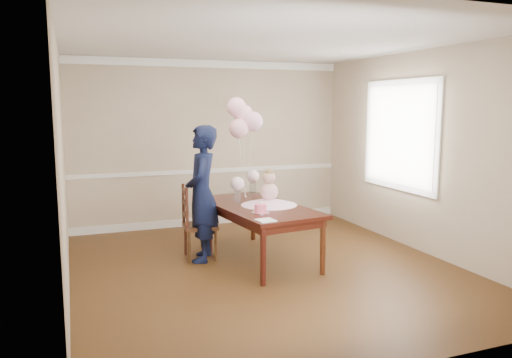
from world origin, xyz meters
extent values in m
cube|color=#341E0D|center=(0.00, 0.00, 0.00)|extent=(4.50, 5.00, 0.00)
cube|color=silver|center=(0.00, 0.00, 2.70)|extent=(4.50, 5.00, 0.02)
cube|color=tan|center=(0.00, 2.50, 1.35)|extent=(4.50, 0.02, 2.70)
cube|color=tan|center=(0.00, -2.50, 1.35)|extent=(4.50, 0.02, 2.70)
cube|color=tan|center=(-2.25, 0.00, 1.35)|extent=(0.02, 5.00, 2.70)
cube|color=tan|center=(2.25, 0.00, 1.35)|extent=(0.02, 5.00, 2.70)
cube|color=silver|center=(0.00, 2.49, 0.90)|extent=(4.50, 0.02, 0.07)
cube|color=white|center=(0.00, 2.49, 2.63)|extent=(4.50, 0.02, 0.12)
cube|color=silver|center=(0.00, 2.49, 0.06)|extent=(4.50, 0.02, 0.12)
cube|color=white|center=(2.23, 0.50, 1.55)|extent=(0.02, 1.66, 1.56)
cube|color=silver|center=(2.21, 0.50, 1.55)|extent=(0.01, 1.50, 1.40)
cube|color=black|center=(0.03, 0.41, 0.69)|extent=(1.19, 2.01, 0.05)
cube|color=black|center=(0.03, 0.41, 0.62)|extent=(1.08, 1.90, 0.09)
cylinder|color=black|center=(-0.25, -0.51, 0.33)|extent=(0.07, 0.07, 0.66)
cylinder|color=black|center=(0.54, -0.40, 0.33)|extent=(0.07, 0.07, 0.66)
cylinder|color=black|center=(-0.48, 1.22, 0.33)|extent=(0.07, 0.07, 0.66)
cylinder|color=black|center=(0.31, 1.33, 0.33)|extent=(0.07, 0.07, 0.66)
cone|color=#F7B6DB|center=(0.18, 0.38, 0.76)|extent=(0.81, 0.81, 0.09)
sphere|color=pink|center=(0.18, 0.38, 0.88)|extent=(0.23, 0.23, 0.23)
sphere|color=#CD9D8D|center=(0.18, 0.38, 1.06)|extent=(0.16, 0.16, 0.16)
sphere|color=brown|center=(0.18, 0.38, 1.12)|extent=(0.11, 0.11, 0.11)
cylinder|color=#B9BABE|center=(-0.10, -0.04, 0.72)|extent=(0.23, 0.23, 0.01)
cylinder|color=#FD5074|center=(-0.10, -0.04, 0.77)|extent=(0.16, 0.16, 0.09)
sphere|color=silver|center=(-0.10, -0.04, 0.83)|extent=(0.03, 0.03, 0.03)
sphere|color=white|center=(-0.07, -0.02, 0.83)|extent=(0.03, 0.03, 0.03)
cylinder|color=silver|center=(-0.15, 0.67, 0.79)|extent=(0.11, 0.11, 0.15)
sphere|color=beige|center=(-0.15, 0.67, 0.96)|extent=(0.18, 0.18, 0.18)
cylinder|color=silver|center=(0.28, 1.26, 0.79)|extent=(0.11, 0.11, 0.15)
sphere|color=white|center=(0.28, 1.26, 0.96)|extent=(0.18, 0.18, 0.18)
cube|color=white|center=(-0.19, -0.43, 0.72)|extent=(0.21, 0.21, 0.01)
cylinder|color=silver|center=(0.06, 0.94, 0.72)|extent=(0.04, 0.04, 0.02)
sphere|color=#F2ABB8|center=(-0.04, 0.93, 1.66)|extent=(0.27, 0.27, 0.27)
sphere|color=#F2ABD1|center=(0.16, 0.90, 1.76)|extent=(0.27, 0.27, 0.27)
sphere|color=#FFB4CC|center=(0.06, 1.04, 1.85)|extent=(0.27, 0.27, 0.27)
sphere|color=#FBB2C9|center=(-0.03, 1.04, 1.95)|extent=(0.27, 0.27, 0.27)
cylinder|color=silver|center=(0.01, 0.93, 1.12)|extent=(0.09, 0.02, 0.79)
cylinder|color=white|center=(0.11, 0.92, 1.17)|extent=(0.10, 0.04, 0.89)
cylinder|color=white|center=(0.06, 0.99, 1.21)|extent=(0.01, 0.09, 0.98)
cylinder|color=white|center=(0.01, 0.99, 1.26)|extent=(0.09, 0.09, 1.08)
cube|color=#321A0D|center=(-0.64, 0.72, 0.42)|extent=(0.45, 0.45, 0.05)
cylinder|color=#311C0D|center=(-0.82, 0.57, 0.20)|extent=(0.04, 0.04, 0.41)
cylinder|color=#3D2410|center=(-0.49, 0.54, 0.20)|extent=(0.04, 0.04, 0.41)
cylinder|color=#3A180F|center=(-0.80, 0.91, 0.20)|extent=(0.04, 0.04, 0.41)
cylinder|color=#38150F|center=(-0.46, 0.88, 0.20)|extent=(0.04, 0.04, 0.41)
cylinder|color=black|center=(-0.84, 0.57, 0.70)|extent=(0.04, 0.04, 0.53)
cylinder|color=#36180E|center=(-0.81, 0.91, 0.70)|extent=(0.04, 0.04, 0.53)
cube|color=black|center=(-0.83, 0.74, 0.58)|extent=(0.06, 0.38, 0.05)
cube|color=black|center=(-0.83, 0.74, 0.73)|extent=(0.06, 0.38, 0.05)
cube|color=#36160E|center=(-0.83, 0.74, 0.89)|extent=(0.06, 0.38, 0.05)
imported|color=black|center=(-0.63, 0.64, 0.86)|extent=(0.61, 0.73, 1.73)
camera|label=1|loc=(-2.18, -5.41, 1.96)|focal=35.00mm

